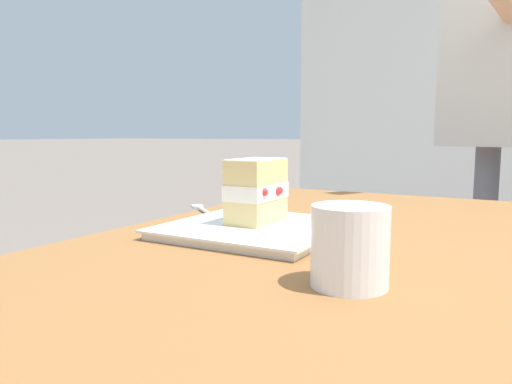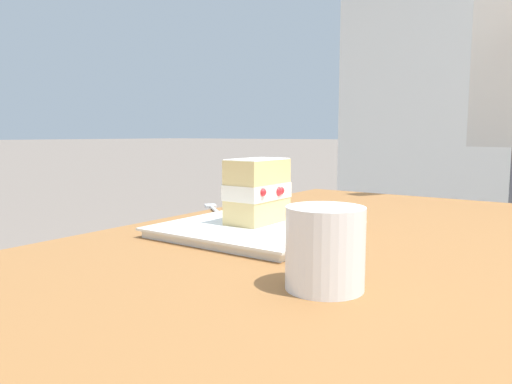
{
  "view_description": "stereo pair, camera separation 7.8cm",
  "coord_description": "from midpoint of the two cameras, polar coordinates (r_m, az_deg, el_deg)",
  "views": [
    {
      "loc": [
        0.56,
        0.11,
        0.88
      ],
      "look_at": [
        -0.12,
        -0.27,
        0.79
      ],
      "focal_mm": 33.45,
      "sensor_mm": 36.0,
      "label": 1
    },
    {
      "loc": [
        0.51,
        0.18,
        0.88
      ],
      "look_at": [
        -0.12,
        -0.27,
        0.79
      ],
      "focal_mm": 33.45,
      "sensor_mm": 36.0,
      "label": 2
    }
  ],
  "objects": [
    {
      "name": "patio_table",
      "position": [
        0.61,
        19.43,
        -17.53
      ],
      "size": [
        1.52,
        1.01,
        0.72
      ],
      "color": "brown",
      "rests_on": "ground"
    },
    {
      "name": "dessert_fork",
      "position": [
        1.01,
        -2.79,
        -2.15
      ],
      "size": [
        0.12,
        0.14,
        0.01
      ],
      "color": "silver",
      "rests_on": "patio_table"
    },
    {
      "name": "coffee_cup",
      "position": [
        0.52,
        12.59,
        -6.47
      ],
      "size": [
        0.08,
        0.08,
        0.09
      ],
      "color": "white",
      "rests_on": "patio_table"
    },
    {
      "name": "cake_slice",
      "position": [
        0.8,
        3.0,
        0.14
      ],
      "size": [
        0.11,
        0.07,
        0.11
      ],
      "color": "#E0C17A",
      "rests_on": "dessert_plate"
    },
    {
      "name": "dessert_plate",
      "position": [
        0.79,
        2.84,
        -4.45
      ],
      "size": [
        0.27,
        0.27,
        0.02
      ],
      "color": "white",
      "rests_on": "patio_table"
    }
  ]
}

